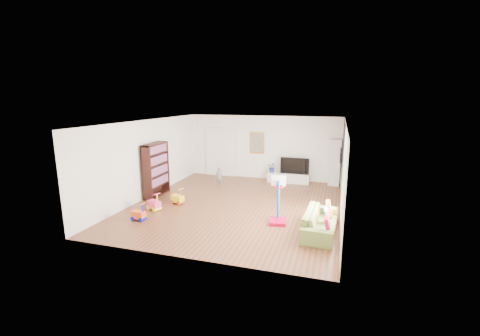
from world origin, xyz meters
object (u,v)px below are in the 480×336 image
(media_console, at_px, (288,178))
(sofa, at_px, (320,221))
(bookshelf, at_px, (156,170))
(basketball_hoop, at_px, (278,200))

(media_console, distance_m, sofa, 5.03)
(bookshelf, xyz_separation_m, basketball_hoop, (4.60, -1.30, -0.28))
(bookshelf, bearing_deg, sofa, -17.01)
(media_console, height_order, sofa, sofa)
(media_console, relative_size, basketball_hoop, 1.27)
(media_console, height_order, basketball_hoop, basketball_hoop)
(bookshelf, height_order, basketball_hoop, bookshelf)
(bookshelf, bearing_deg, basketball_hoop, -17.62)
(media_console, relative_size, bookshelf, 0.90)
(sofa, height_order, basketball_hoop, basketball_hoop)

